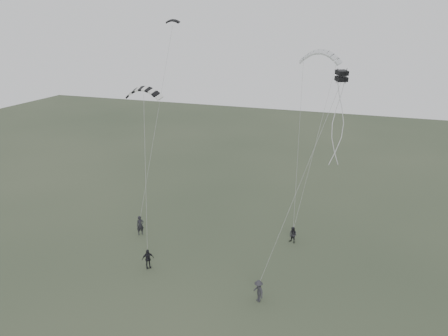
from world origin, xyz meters
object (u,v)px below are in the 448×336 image
(flyer_center, at_px, (148,259))
(kite_dark_small, at_px, (173,20))
(kite_box, at_px, (342,76))
(kite_pale_large, at_px, (320,52))
(flyer_left, at_px, (140,225))
(flyer_far, at_px, (258,291))
(flyer_right, at_px, (293,235))
(kite_striped, at_px, (143,89))

(flyer_center, height_order, kite_dark_small, kite_dark_small)
(kite_box, bearing_deg, kite_pale_large, 75.72)
(flyer_left, relative_size, kite_box, 2.52)
(kite_dark_small, bearing_deg, flyer_far, -53.60)
(flyer_left, distance_m, kite_pale_large, 23.23)
(flyer_far, bearing_deg, flyer_right, 128.58)
(flyer_right, height_order, flyer_center, flyer_center)
(flyer_left, bearing_deg, kite_dark_small, 40.23)
(flyer_left, relative_size, kite_dark_small, 1.38)
(flyer_left, xyz_separation_m, kite_box, (17.57, -0.63, 14.91))
(flyer_right, bearing_deg, flyer_center, -118.91)
(flyer_center, distance_m, kite_box, 20.98)
(flyer_center, distance_m, kite_dark_small, 22.80)
(flyer_left, relative_size, flyer_far, 1.11)
(flyer_left, height_order, flyer_far, flyer_left)
(flyer_left, bearing_deg, kite_striped, -83.61)
(flyer_left, height_order, kite_dark_small, kite_dark_small)
(kite_striped, bearing_deg, kite_dark_small, 98.92)
(kite_pale_large, xyz_separation_m, kite_box, (2.71, -8.71, -1.02))
(kite_pale_large, relative_size, kite_striped, 1.22)
(kite_striped, bearing_deg, flyer_far, -23.96)
(flyer_center, bearing_deg, flyer_right, -6.97)
(flyer_left, height_order, kite_striped, kite_striped)
(kite_pale_large, bearing_deg, flyer_right, -91.10)
(flyer_far, xyz_separation_m, kite_dark_small, (-12.90, 14.03, 18.70))
(flyer_far, bearing_deg, kite_pale_large, 127.11)
(flyer_left, height_order, kite_pale_large, kite_pale_large)
(flyer_center, relative_size, kite_striped, 0.55)
(flyer_left, distance_m, flyer_right, 14.49)
(flyer_left, distance_m, kite_dark_small, 20.10)
(flyer_far, height_order, kite_dark_small, kite_dark_small)
(kite_dark_small, relative_size, kite_box, 1.82)
(flyer_left, relative_size, kite_striped, 0.61)
(kite_dark_small, relative_size, kite_striped, 0.44)
(flyer_center, xyz_separation_m, kite_box, (13.97, 4.45, 15.01))
(flyer_center, xyz_separation_m, kite_striped, (-1.40, 3.38, 13.49))
(kite_box, bearing_deg, flyer_right, 100.18)
(flyer_left, bearing_deg, kite_pale_large, -17.21)
(flyer_left, xyz_separation_m, flyer_center, (3.59, -5.08, -0.10))
(flyer_right, xyz_separation_m, flyer_far, (-0.70, -9.65, 0.07))
(flyer_far, height_order, kite_striped, kite_striped)
(flyer_right, bearing_deg, kite_box, -25.40)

